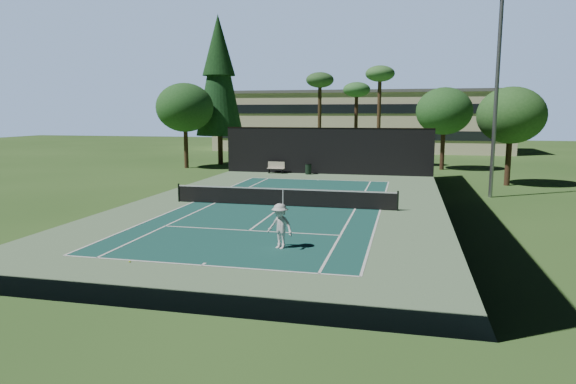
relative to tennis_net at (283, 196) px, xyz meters
name	(u,v)px	position (x,y,z in m)	size (l,w,h in m)	color
ground	(283,206)	(0.00, 0.00, -0.56)	(160.00, 160.00, 0.00)	#305821
apron_slab	(283,206)	(0.00, 0.00, -0.55)	(18.00, 32.00, 0.01)	#65885F
court_surface	(283,206)	(0.00, 0.00, -0.55)	(10.97, 23.77, 0.01)	#184E46
court_lines	(283,206)	(0.00, 0.00, -0.54)	(11.07, 23.87, 0.01)	white
tennis_net	(283,196)	(0.00, 0.00, 0.00)	(12.90, 0.10, 1.10)	black
fence	(283,171)	(0.00, 0.06, 1.45)	(18.04, 32.05, 4.03)	black
player	(280,226)	(2.09, -9.02, 0.33)	(1.15, 0.66, 1.78)	silver
tennis_ball_a	(130,262)	(-2.65, -12.10, -0.52)	(0.07, 0.07, 0.07)	#DBEF36
tennis_ball_b	(272,202)	(-0.91, 0.89, -0.53)	(0.06, 0.06, 0.06)	#BEE033
tennis_ball_c	(331,203)	(2.57, 1.39, -0.52)	(0.07, 0.07, 0.07)	#C4D12F
tennis_ball_d	(218,192)	(-5.43, 3.98, -0.52)	(0.07, 0.07, 0.07)	#E0EE36
park_bench	(276,167)	(-4.40, 15.52, -0.01)	(1.50, 0.45, 1.02)	beige
trash_bin	(308,169)	(-1.48, 15.37, -0.08)	(0.56, 0.56, 0.95)	black
pine_tree	(219,70)	(-12.00, 22.00, 9.00)	(4.80, 4.80, 15.00)	#432C1C
palm_a	(320,84)	(-2.00, 24.00, 7.63)	(2.80, 2.80, 9.32)	#42311C
palm_b	(357,92)	(1.50, 26.00, 6.80)	(2.80, 2.80, 8.42)	#462B1E
palm_c	(380,78)	(4.00, 23.00, 8.05)	(2.80, 2.80, 9.77)	#4C3520
decid_tree_a	(444,111)	(10.00, 22.00, 4.86)	(5.12, 5.12, 7.62)	#40271B
decid_tree_b	(511,116)	(14.00, 12.00, 4.52)	(4.80, 4.80, 7.14)	#462E1E
decid_tree_c	(185,108)	(-14.00, 18.00, 5.21)	(5.44, 5.44, 8.09)	#4B3120
campus_building	(359,121)	(0.00, 45.98, 3.65)	(40.50, 12.50, 8.30)	beige
light_pole	(496,93)	(12.00, 6.00, 5.90)	(0.90, 0.25, 12.22)	gray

